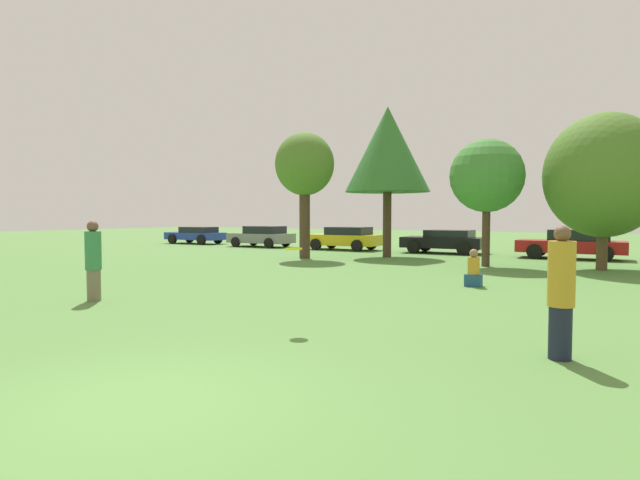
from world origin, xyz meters
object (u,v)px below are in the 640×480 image
bystander_sitting (473,271)px  tree_1 (388,150)px  tree_3 (604,176)px  parked_car_yellow (345,238)px  parked_car_blue (196,235)px  parked_car_black (445,241)px  tree_2 (487,176)px  parked_car_red (573,244)px  person_thrower (93,260)px  frisbee (294,249)px  person_catcher (561,292)px  tree_0 (305,166)px  parked_car_grey (262,236)px

bystander_sitting → tree_1: size_ratio=0.15×
tree_3 → parked_car_yellow: bearing=159.5°
parked_car_blue → parked_car_black: (17.43, -0.07, 0.03)m
tree_2 → parked_car_red: (2.55, 5.46, -2.75)m
parked_car_blue → parked_car_red: parked_car_red is taller
parked_car_red → person_thrower: bearing=64.4°
parked_car_red → parked_car_black: bearing=-5.4°
frisbee → parked_car_blue: frisbee is taller
person_thrower → parked_car_black: size_ratio=0.44×
person_thrower → person_catcher: bearing=0.0°
tree_1 → parked_car_yellow: 6.85m
person_thrower → parked_car_red: (8.35, 18.26, -0.24)m
tree_3 → parked_car_yellow: size_ratio=1.34×
tree_0 → parked_car_grey: bearing=139.5°
bystander_sitting → parked_car_grey: 19.52m
tree_3 → parked_car_grey: size_ratio=1.38×
bystander_sitting → parked_car_yellow: bearing=131.4°
parked_car_blue → person_thrower: bearing=127.7°
tree_3 → parked_car_grey: (-18.72, 4.75, -2.70)m
tree_1 → tree_3: 9.15m
tree_0 → parked_car_black: size_ratio=1.37×
parked_car_blue → parked_car_grey: bearing=174.0°
tree_0 → frisbee: bearing=-58.3°
tree_3 → parked_car_yellow: (-12.96, 4.86, -2.68)m
tree_3 → parked_car_blue: tree_3 is taller
tree_0 → bystander_sitting: bearing=-31.4°
bystander_sitting → parked_car_red: 11.46m
bystander_sitting → parked_car_red: parked_car_red is taller
parked_car_yellow → parked_car_black: 5.65m
parked_car_grey → parked_car_yellow: bearing=-179.9°
tree_2 → parked_car_blue: bearing=164.0°
frisbee → parked_car_grey: 23.43m
tree_2 → person_thrower: bearing=-114.4°
frisbee → parked_car_yellow: 20.46m
tree_3 → person_thrower: bearing=-125.6°
parked_car_grey → tree_2: bearing=158.7°
parked_car_yellow → parked_car_black: (5.64, 0.34, -0.03)m
parked_car_grey → tree_3: bearing=164.7°
tree_1 → bystander_sitting: bearing=-53.0°
person_catcher → parked_car_red: 18.15m
tree_2 → tree_0: bearing=-177.1°
frisbee → parked_car_black: bearing=99.6°
frisbee → tree_0: tree_0 is taller
frisbee → tree_0: (-7.70, 12.47, 2.79)m
parked_car_black → parked_car_blue: bearing=-1.3°
parked_car_grey → parked_car_red: 17.38m
tree_0 → parked_car_grey: 9.69m
tree_2 → tree_3: size_ratio=0.87×
person_catcher → parked_car_grey: bearing=-45.0°
person_catcher → parked_car_grey: size_ratio=0.45×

